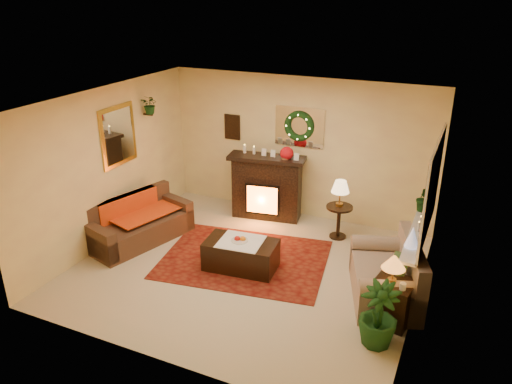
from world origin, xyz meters
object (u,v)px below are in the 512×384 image
at_px(sofa, 139,218).
at_px(fireplace, 267,190).
at_px(end_table_square, 392,303).
at_px(loveseat, 386,270).
at_px(side_table_round, 339,220).
at_px(coffee_table, 241,256).

distance_m(sofa, fireplace, 2.37).
height_order(sofa, end_table_square, sofa).
relative_size(loveseat, side_table_round, 2.48).
height_order(loveseat, side_table_round, loveseat).
relative_size(sofa, coffee_table, 1.63).
height_order(side_table_round, end_table_square, side_table_round).
distance_m(sofa, end_table_square, 4.33).
bearing_deg(coffee_table, end_table_square, -15.08).
bearing_deg(coffee_table, loveseat, -1.95).
bearing_deg(coffee_table, sofa, 171.09).
bearing_deg(end_table_square, sofa, 173.75).
height_order(loveseat, coffee_table, loveseat).
distance_m(fireplace, end_table_square, 3.54).
relative_size(loveseat, end_table_square, 2.45).
relative_size(sofa, end_table_square, 2.99).
xyz_separation_m(loveseat, coffee_table, (-2.15, -0.15, -0.21)).
bearing_deg(fireplace, end_table_square, -48.75).
bearing_deg(loveseat, sofa, 162.07).
xyz_separation_m(loveseat, side_table_round, (-1.07, 1.46, -0.09)).
xyz_separation_m(sofa, coffee_table, (1.95, -0.10, -0.22)).
bearing_deg(side_table_round, fireplace, 170.05).
bearing_deg(side_table_round, end_table_square, -57.43).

